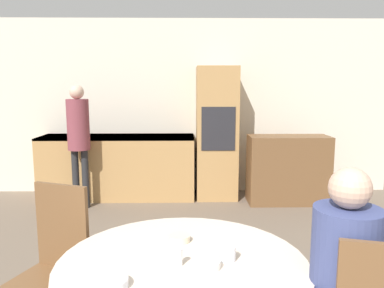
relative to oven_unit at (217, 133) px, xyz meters
The scene contains 12 objects.
wall_back 0.61m from the oven_unit, 136.61° to the left, with size 6.05×0.05×2.60m.
kitchen_counter 1.51m from the oven_unit, behind, with size 2.20×0.60×0.91m.
oven_unit is the anchor object (origin of this frame).
sideboard 1.12m from the oven_unit, 17.75° to the right, with size 1.10×0.45×0.94m.
chair_far_left 3.43m from the oven_unit, 111.60° to the right, with size 0.52×0.52×1.01m.
person_seated 3.83m from the oven_unit, 85.94° to the right, with size 0.30×0.36×1.26m.
person_standing 1.91m from the oven_unit, 165.16° to the right, with size 0.29×0.29×1.63m.
cup 3.60m from the oven_unit, 93.70° to the right, with size 0.08×0.08×0.08m.
bowl_near 3.91m from the oven_unit, 101.47° to the right, with size 0.16×0.16×0.04m.
bowl_centre 3.68m from the oven_unit, 95.34° to the right, with size 0.13×0.13×0.04m.
bowl_far 3.39m from the oven_unit, 98.17° to the right, with size 0.12×0.12×0.04m.
salt_shaker 3.67m from the oven_unit, 97.47° to the right, with size 0.03×0.03×0.09m.
Camera 1 is at (-0.09, -0.24, 1.61)m, focal length 35.00 mm.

